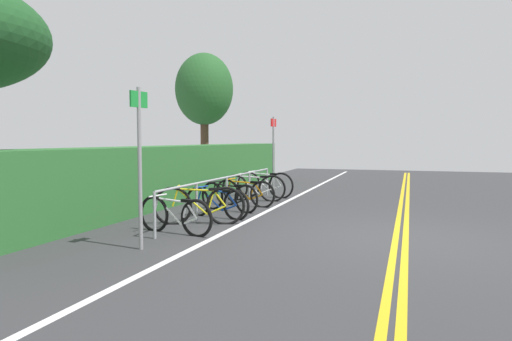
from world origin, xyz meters
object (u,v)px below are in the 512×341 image
bicycle_1 (199,206)px  bike_rack (227,185)px  bicycle_0 (175,215)px  bicycle_3 (229,197)px  bicycle_5 (254,188)px  sign_post_near (140,153)px  bicycle_6 (265,185)px  bicycle_4 (245,193)px  tree_mid (204,90)px  sign_post_far (273,148)px  bicycle_2 (216,203)px

bicycle_1 → bike_rack: bearing=4.4°
bicycle_0 → bicycle_3: bearing=1.5°
bicycle_3 → bike_rack: bearing=126.6°
bicycle_5 → sign_post_near: sign_post_near is taller
bike_rack → bicycle_1: (-1.78, -0.14, -0.24)m
bike_rack → bicycle_1: size_ratio=3.79×
bicycle_5 → bicycle_6: bicycle_6 is taller
bike_rack → bicycle_1: 1.80m
bicycle_4 → bicycle_6: bicycle_6 is taller
bicycle_0 → tree_mid: size_ratio=0.31×
bike_rack → bicycle_5: (1.89, -0.03, -0.26)m
sign_post_far → bike_rack: bearing=179.4°
bicycle_3 → bicycle_4: size_ratio=0.98×
bicycle_6 → sign_post_far: size_ratio=0.75×
bike_rack → tree_mid: bearing=27.8°
bicycle_0 → bicycle_6: bicycle_6 is taller
bicycle_5 → sign_post_near: 5.96m
bike_rack → bicycle_2: 1.00m
bicycle_3 → bicycle_5: bicycle_5 is taller
bicycle_1 → bicycle_0: bearing=178.5°
bicycle_4 → bike_rack: bearing=171.2°
bicycle_6 → bicycle_2: bearing=-178.9°
bicycle_5 → bicycle_6: bearing=-3.4°
bike_rack → bicycle_3: bearing=-53.4°
bicycle_5 → bicycle_0: bearing=-178.9°
bicycle_3 → bicycle_5: bearing=0.5°
bicycle_2 → bicycle_6: 3.69m
bike_rack → bicycle_1: bike_rack is taller
bicycle_2 → sign_post_far: 4.85m
bike_rack → bicycle_2: bike_rack is taller
bicycle_0 → sign_post_far: bearing=0.7°
bicycle_2 → bicycle_6: bearing=1.1°
bicycle_0 → bicycle_4: bearing=-0.3°
bicycle_1 → sign_post_far: bearing=1.0°
bicycle_6 → bike_rack: bearing=178.4°
sign_post_near → tree_mid: size_ratio=0.47×
bike_rack → tree_mid: tree_mid is taller
bicycle_3 → tree_mid: (7.75, 4.15, 3.37)m
bicycle_6 → sign_post_near: sign_post_near is taller
bicycle_1 → tree_mid: tree_mid is taller
bike_rack → bicycle_5: 1.90m
bicycle_5 → bicycle_6: size_ratio=1.00×
bicycle_5 → bicycle_3: bearing=-179.5°
bicycle_0 → bicycle_2: bearing=-1.1°
bicycle_4 → bicycle_6: bearing=1.7°
bicycle_3 → bicycle_6: 2.71m
bicycle_3 → sign_post_near: 4.16m
bicycle_0 → bicycle_4: 3.60m
bicycle_4 → bicycle_3: bearing=173.7°
bicycle_0 → bicycle_2: bicycle_0 is taller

